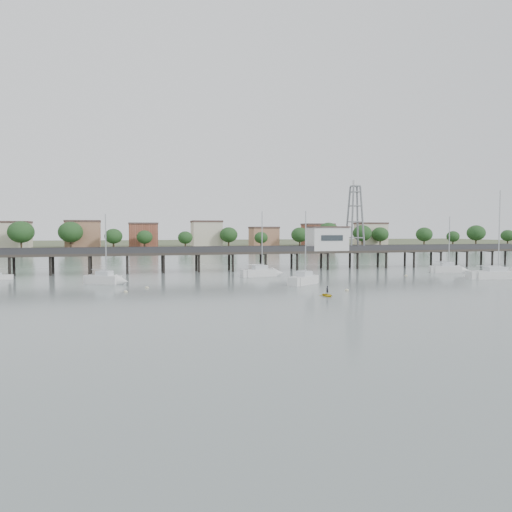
{
  "coord_description": "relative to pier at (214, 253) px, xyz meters",
  "views": [
    {
      "loc": [
        -17.74,
        -41.17,
        8.51
      ],
      "look_at": [
        4.14,
        42.0,
        4.0
      ],
      "focal_mm": 35.0,
      "sensor_mm": 36.0,
      "label": 1
    }
  ],
  "objects": [
    {
      "name": "far_shore",
      "position": [
        0.36,
        179.58,
        -2.85
      ],
      "size": [
        500.0,
        170.0,
        10.4
      ],
      "color": "#475133",
      "rests_on": "ground"
    },
    {
      "name": "mooring_buoys",
      "position": [
        -5.11,
        -29.03,
        -3.71
      ],
      "size": [
        70.35,
        18.17,
        0.39
      ],
      "color": "beige",
      "rests_on": "ground"
    },
    {
      "name": "sailboat_e",
      "position": [
        45.55,
        -14.94,
        -3.14
      ],
      "size": [
        7.32,
        3.94,
        11.74
      ],
      "rotation": [
        0.0,
        0.0,
        -0.28
      ],
      "color": "silver",
      "rests_on": "ground"
    },
    {
      "name": "pier_building",
      "position": [
        25.0,
        0.0,
        2.87
      ],
      "size": [
        8.4,
        5.4,
        5.3
      ],
      "color": "silver",
      "rests_on": "ground"
    },
    {
      "name": "pier",
      "position": [
        0.0,
        0.0,
        0.0
      ],
      "size": [
        150.0,
        5.0,
        5.5
      ],
      "color": "#2D2823",
      "rests_on": "ground"
    },
    {
      "name": "sailboat_b",
      "position": [
        -20.15,
        -19.63,
        -3.14
      ],
      "size": [
        6.92,
        5.43,
        11.58
      ],
      "rotation": [
        0.0,
        0.0,
        -0.57
      ],
      "color": "silver",
      "rests_on": "ground"
    },
    {
      "name": "white_tender",
      "position": [
        -38.31,
        -7.08,
        -3.41
      ],
      "size": [
        3.4,
        1.92,
        1.25
      ],
      "rotation": [
        0.0,
        0.0,
        0.19
      ],
      "color": "silver",
      "rests_on": "ground"
    },
    {
      "name": "dinghy_occupant",
      "position": [
        7.34,
        -41.86,
        -3.79
      ],
      "size": [
        0.72,
        1.13,
        0.26
      ],
      "primitive_type": "imported",
      "rotation": [
        0.0,
        0.0,
        3.48
      ],
      "color": "black",
      "rests_on": "ground"
    },
    {
      "name": "sailboat_f",
      "position": [
        7.29,
        -13.06,
        -3.15
      ],
      "size": [
        7.72,
        3.07,
        12.49
      ],
      "rotation": [
        0.0,
        0.0,
        0.12
      ],
      "color": "silver",
      "rests_on": "ground"
    },
    {
      "name": "yellow_dinghy",
      "position": [
        7.34,
        -41.86,
        -3.79
      ],
      "size": [
        1.64,
        0.5,
        2.28
      ],
      "primitive_type": "imported",
      "rotation": [
        0.0,
        0.0,
        -0.02
      ],
      "color": "gold",
      "rests_on": "ground"
    },
    {
      "name": "ground_plane",
      "position": [
        0.0,
        -60.0,
        -3.79
      ],
      "size": [
        500.0,
        500.0,
        0.0
      ],
      "primitive_type": "plane",
      "color": "slate",
      "rests_on": "ground"
    },
    {
      "name": "lattice_tower",
      "position": [
        31.5,
        0.0,
        7.31
      ],
      "size": [
        3.2,
        3.2,
        15.5
      ],
      "color": "slate",
      "rests_on": "ground"
    },
    {
      "name": "sailboat_c",
      "position": [
        10.2,
        -27.16,
        -3.15
      ],
      "size": [
        6.98,
        6.17,
        12.07
      ],
      "rotation": [
        0.0,
        0.0,
        0.67
      ],
      "color": "silver",
      "rests_on": "ground"
    },
    {
      "name": "sailboat_d",
      "position": [
        46.94,
        -27.83,
        -3.17
      ],
      "size": [
        10.42,
        4.86,
        16.4
      ],
      "rotation": [
        0.0,
        0.0,
        -0.2
      ],
      "color": "silver",
      "rests_on": "ground"
    }
  ]
}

